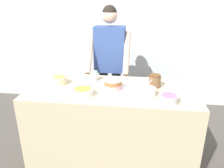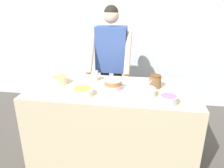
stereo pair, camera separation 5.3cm
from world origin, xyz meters
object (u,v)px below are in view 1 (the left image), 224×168
object	(u,v)px
frosting_bowl_yellow	(59,80)
frosting_bowl_orange	(83,92)
drinking_glass	(94,76)
stoneware_jar	(155,81)
person_baker	(110,57)
frosting_bowl_white	(146,91)
frosting_bowl_purple	(169,98)
cake	(113,85)
ceramic_plate	(59,96)

from	to	relation	value
frosting_bowl_yellow	frosting_bowl_orange	bearing A→B (deg)	-38.83
drinking_glass	stoneware_jar	distance (m)	0.71
person_baker	frosting_bowl_orange	bearing A→B (deg)	-97.54
frosting_bowl_white	frosting_bowl_purple	world-z (taller)	frosting_bowl_purple
cake	frosting_bowl_purple	bearing A→B (deg)	-23.94
frosting_bowl_white	ceramic_plate	size ratio (longest dim) A/B	0.90
stoneware_jar	frosting_bowl_purple	bearing A→B (deg)	-73.45
frosting_bowl_purple	drinking_glass	distance (m)	0.95
person_baker	frosting_bowl_yellow	world-z (taller)	person_baker
cake	drinking_glass	xyz separation A→B (m)	(-0.25, 0.24, 0.01)
cake	frosting_bowl_yellow	world-z (taller)	frosting_bowl_yellow
drinking_glass	ceramic_plate	size ratio (longest dim) A/B	0.51
person_baker	ceramic_plate	xyz separation A→B (m)	(-0.36, -1.06, -0.14)
frosting_bowl_yellow	drinking_glass	bearing A→B (deg)	22.07
person_baker	drinking_glass	distance (m)	0.59
drinking_glass	stoneware_jar	world-z (taller)	stoneware_jar
frosting_bowl_purple	stoneware_jar	bearing A→B (deg)	106.55
cake	person_baker	bearing A→B (deg)	100.44
cake	ceramic_plate	bearing A→B (deg)	-153.74
cake	stoneware_jar	size ratio (longest dim) A/B	2.47
cake	ceramic_plate	distance (m)	0.57
frosting_bowl_white	drinking_glass	size ratio (longest dim) A/B	1.77
person_baker	cake	bearing A→B (deg)	-79.56
drinking_glass	ceramic_plate	world-z (taller)	drinking_glass
frosting_bowl_orange	cake	bearing A→B (deg)	34.53
frosting_bowl_yellow	drinking_glass	size ratio (longest dim) A/B	1.62
frosting_bowl_orange	stoneware_jar	world-z (taller)	stoneware_jar
frosting_bowl_yellow	stoneware_jar	bearing A→B (deg)	2.28
stoneware_jar	person_baker	bearing A→B (deg)	131.27
cake	frosting_bowl_orange	bearing A→B (deg)	-145.47
ceramic_plate	frosting_bowl_white	bearing A→B (deg)	9.91
person_baker	frosting_bowl_white	xyz separation A→B (m)	(0.50, -0.91, -0.11)
cake	frosting_bowl_yellow	xyz separation A→B (m)	(-0.63, 0.09, -0.00)
frosting_bowl_purple	frosting_bowl_yellow	world-z (taller)	frosting_bowl_purple
drinking_glass	person_baker	bearing A→B (deg)	79.52
drinking_glass	stoneware_jar	size ratio (longest dim) A/B	0.83
frosting_bowl_yellow	stoneware_jar	size ratio (longest dim) A/B	1.34
frosting_bowl_purple	drinking_glass	world-z (taller)	frosting_bowl_purple
cake	frosting_bowl_orange	distance (m)	0.34
person_baker	stoneware_jar	world-z (taller)	person_baker
person_baker	stoneware_jar	xyz separation A→B (m)	(0.60, -0.68, -0.08)
stoneware_jar	drinking_glass	bearing A→B (deg)	171.09
frosting_bowl_white	stoneware_jar	bearing A→B (deg)	66.81
stoneware_jar	cake	bearing A→B (deg)	-163.73
drinking_glass	cake	bearing A→B (deg)	-43.38
frosting_bowl_purple	stoneware_jar	size ratio (longest dim) A/B	1.38
cake	ceramic_plate	world-z (taller)	cake
frosting_bowl_orange	ceramic_plate	bearing A→B (deg)	-165.78
person_baker	ceramic_plate	bearing A→B (deg)	-108.82
frosting_bowl_white	frosting_bowl_purple	distance (m)	0.26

